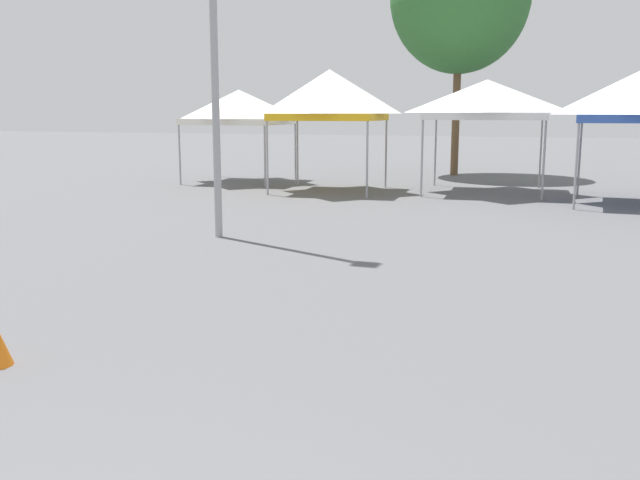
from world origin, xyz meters
TOP-DOWN VIEW (x-y plane):
  - canopy_tent_far_right at (-8.71, 20.45)m, footprint 3.26×3.26m
  - canopy_tent_center at (-4.93, 18.77)m, footprint 3.25×3.25m
  - canopy_tent_left_of_center at (-0.55, 19.97)m, footprint 3.62×3.62m

SIDE VIEW (x-z plane):
  - canopy_tent_far_right at x=-8.71m, z-range 0.96..4.02m
  - canopy_tent_left_of_center at x=-0.55m, z-range 1.05..4.30m
  - canopy_tent_center at x=-4.93m, z-range 1.04..4.59m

